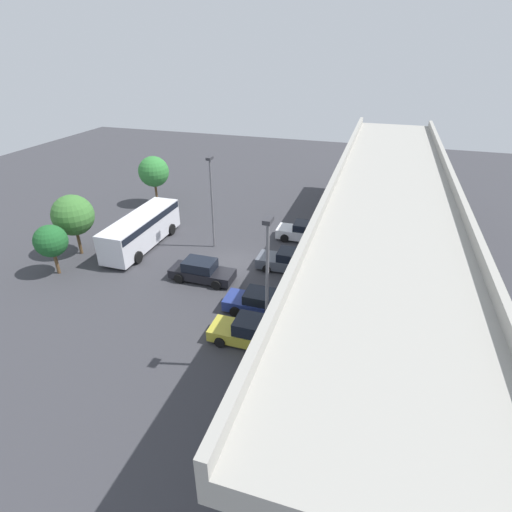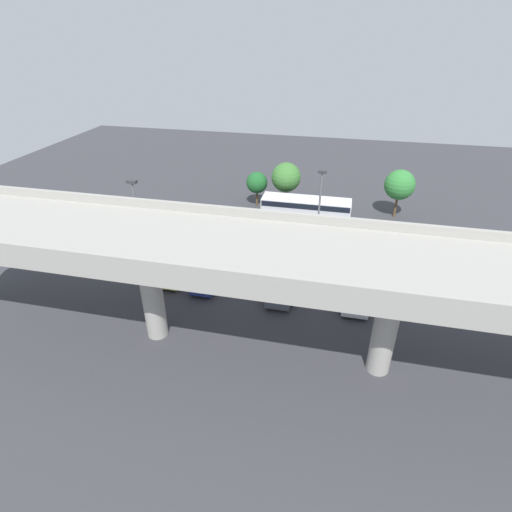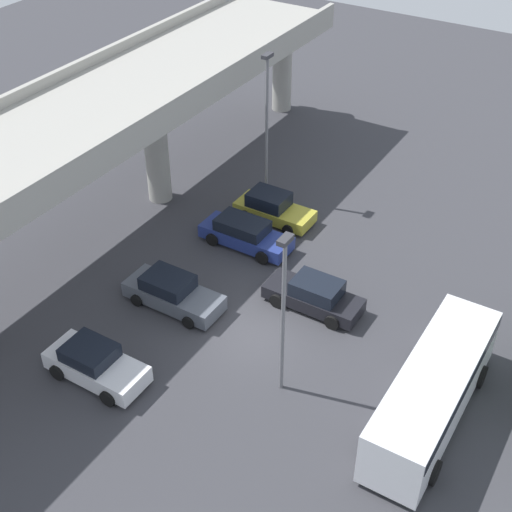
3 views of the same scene
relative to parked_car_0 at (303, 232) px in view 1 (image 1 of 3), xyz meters
name	(u,v)px [view 1 (image 1 of 3)]	position (x,y,z in m)	size (l,w,h in m)	color
ground_plane	(235,263)	(5.57, -4.21, -0.73)	(89.27, 89.27, 0.00)	#38383D
highway_overpass	(390,198)	(5.57, 6.32, 5.70)	(42.98, 7.19, 7.91)	#9E9B93
parked_car_0	(303,232)	(0.00, 0.00, 0.00)	(2.07, 4.37, 1.57)	silver
parked_car_1	(290,261)	(5.35, 0.07, -0.02)	(2.06, 4.75, 1.55)	#515660
parked_car_2	(202,271)	(8.60, -5.60, -0.02)	(1.98, 4.58, 1.53)	black
parked_car_3	(264,303)	(11.10, -0.27, -0.02)	(1.98, 4.86, 1.49)	navy
parked_car_4	(250,332)	(13.97, -0.24, -0.02)	(2.00, 4.33, 1.56)	gold
shuttle_bus	(141,228)	(5.09, -12.48, 0.87)	(8.75, 2.65, 2.66)	silver
lamp_post_near_aisle	(267,289)	(15.70, 1.20, 4.20)	(0.70, 0.35, 8.47)	slate
lamp_post_mid_lot	(212,196)	(3.48, -6.79, 3.68)	(0.70, 0.35, 7.48)	slate
tree_front_left	(154,172)	(-3.87, -16.29, 2.74)	(3.05, 3.05, 5.01)	brown
tree_front_centre	(73,215)	(7.79, -16.55, 2.56)	(3.15, 3.15, 4.88)	brown
tree_front_far_right	(51,241)	(10.90, -16.06, 1.88)	(2.32, 2.32, 3.79)	brown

